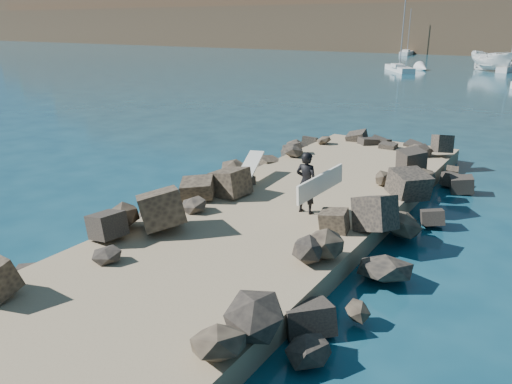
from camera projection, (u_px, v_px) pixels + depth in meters
The scene contains 10 objects.
ground at pixel (274, 230), 15.02m from camera, with size 800.00×800.00×0.00m, color #0F384C.
jetty at pixel (236, 245), 13.33m from camera, with size 6.00×26.00×0.60m, color #8C7759.
riprap_left at pixel (167, 211), 15.14m from camera, with size 2.60×22.00×1.00m, color black.
riprap_right at pixel (345, 257), 12.18m from camera, with size 2.60×22.00×1.00m, color black.
surfboard_resting at pixel (250, 168), 17.68m from camera, with size 0.53×2.14×0.07m, color silver.
boat_imported at pixel (492, 61), 63.16m from camera, with size 2.59×6.89×2.66m, color white.
surfer_with_board at pixel (308, 183), 14.42m from camera, with size 0.97×2.27×1.84m.
sailboat_a at pixel (399, 69), 63.44m from camera, with size 5.61×7.12×9.00m.
sailboat_b at pixel (509, 69), 63.28m from camera, with size 2.37×6.13×7.34m.
sailboat_e at pixel (407, 53), 96.24m from camera, with size 2.18×7.19×8.54m.
Camera 1 is at (7.02, -11.94, 5.93)m, focal length 35.00 mm.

